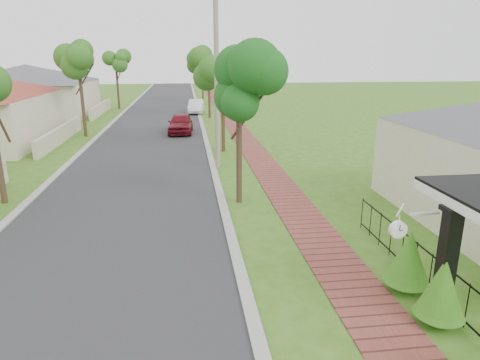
{
  "coord_description": "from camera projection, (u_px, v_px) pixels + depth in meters",
  "views": [
    {
      "loc": [
        -0.59,
        -8.26,
        5.35
      ],
      "look_at": [
        1.06,
        4.84,
        1.5
      ],
      "focal_mm": 32.0,
      "sensor_mm": 36.0,
      "label": 1
    }
  ],
  "objects": [
    {
      "name": "road",
      "position": [
        150.0,
        140.0,
        28.12
      ],
      "size": [
        7.0,
        120.0,
        0.02
      ],
      "primitive_type": "cube",
      "color": "#28282B",
      "rests_on": "ground"
    },
    {
      "name": "hedge_row",
      "position": [
        450.0,
        295.0,
        8.4
      ],
      "size": [
        0.94,
        4.3,
        2.17
      ],
      "color": "#185A12",
      "rests_on": "ground"
    },
    {
      "name": "parked_car_white",
      "position": [
        196.0,
        107.0,
        41.15
      ],
      "size": [
        1.71,
        3.97,
        1.27
      ],
      "primitive_type": "imported",
      "rotation": [
        0.0,
        0.0,
        -0.1
      ],
      "color": "white",
      "rests_on": "ground"
    },
    {
      "name": "station_clock",
      "position": [
        400.0,
        228.0,
        8.76
      ],
      "size": [
        1.04,
        0.13,
        0.53
      ],
      "color": "white",
      "rests_on": "ground"
    },
    {
      "name": "sidewalk",
      "position": [
        244.0,
        138.0,
        28.87
      ],
      "size": [
        1.5,
        120.0,
        0.03
      ],
      "primitive_type": "cube",
      "color": "brown",
      "rests_on": "ground"
    },
    {
      "name": "ground",
      "position": [
        220.0,
        308.0,
        9.43
      ],
      "size": [
        160.0,
        160.0,
        0.0
      ],
      "primitive_type": "plane",
      "color": "#356217",
      "rests_on": "ground"
    },
    {
      "name": "kerb_right",
      "position": [
        206.0,
        139.0,
        28.56
      ],
      "size": [
        0.3,
        120.0,
        0.1
      ],
      "primitive_type": "cube",
      "color": "#9E9E99",
      "rests_on": "ground"
    },
    {
      "name": "street_trees",
      "position": [
        155.0,
        66.0,
        33.39
      ],
      "size": [
        10.7,
        37.65,
        5.89
      ],
      "color": "#382619",
      "rests_on": "ground"
    },
    {
      "name": "picket_fence",
      "position": [
        431.0,
        272.0,
        9.87
      ],
      "size": [
        0.03,
        8.02,
        1.0
      ],
      "color": "black",
      "rests_on": "ground"
    },
    {
      "name": "utility_pole",
      "position": [
        217.0,
        76.0,
        20.03
      ],
      "size": [
        1.2,
        0.24,
        8.71
      ],
      "color": "gray",
      "rests_on": "ground"
    },
    {
      "name": "near_tree",
      "position": [
        239.0,
        90.0,
        15.08
      ],
      "size": [
        2.05,
        2.05,
        5.27
      ],
      "color": "#382619",
      "rests_on": "ground"
    },
    {
      "name": "kerb_left",
      "position": [
        93.0,
        141.0,
        27.68
      ],
      "size": [
        0.3,
        120.0,
        0.1
      ],
      "primitive_type": "cube",
      "color": "#9E9E99",
      "rests_on": "ground"
    },
    {
      "name": "parked_car_red",
      "position": [
        181.0,
        123.0,
        30.49
      ],
      "size": [
        1.87,
        4.18,
        1.4
      ],
      "primitive_type": "imported",
      "rotation": [
        0.0,
        0.0,
        -0.05
      ],
      "color": "maroon",
      "rests_on": "ground"
    },
    {
      "name": "porch_post",
      "position": [
        445.0,
        271.0,
        8.71
      ],
      "size": [
        0.48,
        0.48,
        2.52
      ],
      "color": "black",
      "rests_on": "ground"
    },
    {
      "name": "far_house_grey",
      "position": [
        28.0,
        90.0,
        39.37
      ],
      "size": [
        15.56,
        15.56,
        4.6
      ],
      "color": "beige",
      "rests_on": "ground"
    }
  ]
}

